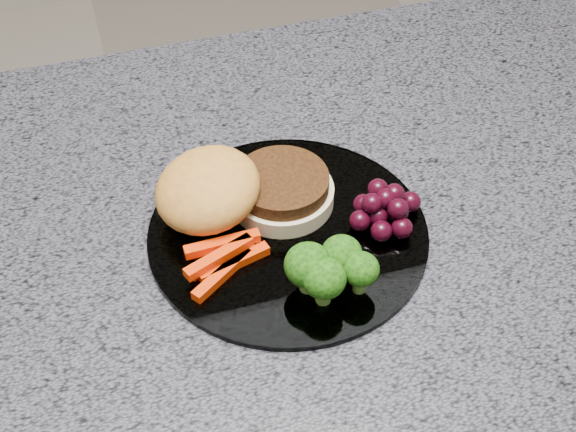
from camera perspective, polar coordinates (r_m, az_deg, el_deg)
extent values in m
cube|color=#4E4E58|center=(0.77, -7.62, -1.81)|extent=(1.20, 0.60, 0.04)
cylinder|color=white|center=(0.74, 0.00, -1.23)|extent=(0.26, 0.26, 0.01)
cylinder|color=beige|center=(0.76, -0.43, 1.53)|extent=(0.11, 0.11, 0.02)
cylinder|color=#3A210B|center=(0.75, -0.44, 2.42)|extent=(0.10, 0.10, 0.01)
ellipsoid|color=#BA7F2E|center=(0.74, -5.72, 1.49)|extent=(0.11, 0.11, 0.05)
cube|color=red|center=(0.72, -4.74, -2.82)|extent=(0.07, 0.04, 0.01)
cube|color=red|center=(0.71, -3.86, -3.33)|extent=(0.07, 0.03, 0.01)
cube|color=red|center=(0.70, -4.70, -4.13)|extent=(0.06, 0.05, 0.01)
cube|color=red|center=(0.71, -4.70, -1.99)|extent=(0.07, 0.01, 0.01)
cube|color=red|center=(0.70, -4.94, -2.91)|extent=(0.07, 0.04, 0.01)
cylinder|color=#598831|center=(0.69, 1.42, -4.69)|extent=(0.01, 0.01, 0.02)
ellipsoid|color=#0F3306|center=(0.67, 1.45, -3.50)|extent=(0.04, 0.04, 0.04)
cylinder|color=#598831|center=(0.70, 3.76, -3.81)|extent=(0.01, 0.01, 0.02)
ellipsoid|color=#0F3306|center=(0.69, 3.84, -2.72)|extent=(0.04, 0.04, 0.03)
cylinder|color=#598831|center=(0.68, 2.53, -5.55)|extent=(0.01, 0.01, 0.02)
ellipsoid|color=#0F3306|center=(0.67, 2.59, -4.45)|extent=(0.04, 0.04, 0.03)
cylinder|color=#598831|center=(0.69, 5.10, -4.79)|extent=(0.01, 0.01, 0.02)
ellipsoid|color=#0F3306|center=(0.68, 5.20, -3.78)|extent=(0.03, 0.03, 0.03)
sphere|color=black|center=(0.75, 6.40, 0.00)|extent=(0.02, 0.02, 0.02)
sphere|color=black|center=(0.75, 7.83, 0.21)|extent=(0.02, 0.02, 0.02)
sphere|color=black|center=(0.76, 7.10, 1.14)|extent=(0.02, 0.02, 0.02)
sphere|color=black|center=(0.75, 5.38, 0.83)|extent=(0.02, 0.02, 0.02)
sphere|color=black|center=(0.74, 5.13, -0.33)|extent=(0.02, 0.02, 0.02)
sphere|color=black|center=(0.73, 6.65, -1.07)|extent=(0.02, 0.02, 0.02)
sphere|color=black|center=(0.74, 8.10, -0.85)|extent=(0.02, 0.02, 0.02)
sphere|color=black|center=(0.76, 8.69, 1.00)|extent=(0.02, 0.02, 0.02)
sphere|color=black|center=(0.74, 6.95, 1.26)|extent=(0.02, 0.02, 0.02)
sphere|color=black|center=(0.74, 6.00, 0.93)|extent=(0.02, 0.02, 0.02)
sphere|color=black|center=(0.73, 7.83, 0.55)|extent=(0.02, 0.02, 0.02)
sphere|color=black|center=(0.75, 6.40, 1.95)|extent=(0.02, 0.02, 0.02)
sphere|color=black|center=(0.75, 7.56, 1.59)|extent=(0.02, 0.02, 0.02)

